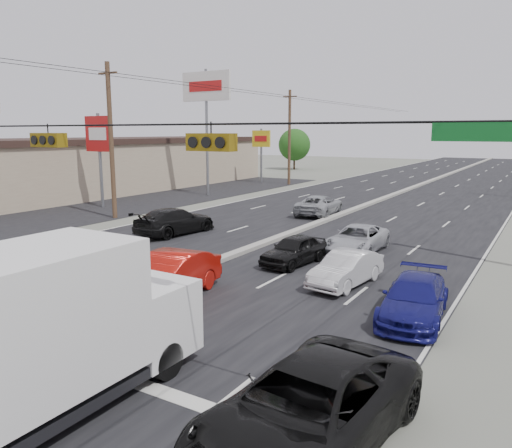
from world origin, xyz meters
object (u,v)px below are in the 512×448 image
object	(u,v)px
black_suv	(308,410)
oncoming_far	(319,205)
box_truck	(43,332)
queue_car_c	(357,239)
pole_sign_billboard	(206,94)
tan_sedan	(52,340)
red_sedan	(168,277)
pole_sign_mid	(99,139)
tree_left_far	(294,145)
queue_car_b	(346,269)
queue_car_a	(294,250)
utility_pole_left_b	(111,140)
pole_sign_far	(261,143)
utility_pole_left_c	(289,137)
oncoming_near	(175,221)
queue_car_d	(414,299)

from	to	relation	value
black_suv	oncoming_far	size ratio (longest dim) A/B	1.13
box_truck	queue_car_c	bearing A→B (deg)	88.01
pole_sign_billboard	tan_sedan	distance (m)	34.51
box_truck	red_sedan	bearing A→B (deg)	111.40
pole_sign_mid	tree_left_far	world-z (taller)	pole_sign_mid
queue_car_b	tan_sedan	bearing A→B (deg)	-103.20
queue_car_a	red_sedan	bearing A→B (deg)	-97.39
utility_pole_left_b	pole_sign_far	world-z (taller)	utility_pole_left_b
tree_left_far	queue_car_c	distance (m)	53.09
utility_pole_left_c	oncoming_near	world-z (taller)	utility_pole_left_c
tan_sedan	oncoming_near	world-z (taller)	oncoming_near
utility_pole_left_b	pole_sign_billboard	distance (m)	13.68
pole_sign_mid	queue_car_a	xyz separation A→B (m)	(20.00, -7.33, -4.49)
box_truck	oncoming_near	size ratio (longest dim) A/B	1.36
pole_sign_mid	oncoming_far	bearing A→B (deg)	18.35
pole_sign_mid	tan_sedan	xyz separation A→B (m)	(19.38, -18.97, -4.40)
queue_car_c	oncoming_near	xyz separation A→B (m)	(-10.21, -1.14, 0.10)
queue_car_a	queue_car_c	world-z (taller)	queue_car_c
tree_left_far	box_truck	xyz separation A→B (m)	(26.06, -62.34, -1.93)
pole_sign_far	utility_pole_left_c	bearing A→B (deg)	0.00
utility_pole_left_c	black_suv	world-z (taller)	utility_pole_left_c
tan_sedan	queue_car_c	world-z (taller)	tan_sedan
utility_pole_left_b	tan_sedan	distance (m)	22.27
pole_sign_mid	red_sedan	bearing A→B (deg)	-36.54
box_truck	queue_car_b	xyz separation A→B (m)	(1.96, 11.33, -1.16)
tan_sedan	pole_sign_far	bearing A→B (deg)	113.23
queue_car_c	pole_sign_billboard	bearing A→B (deg)	142.74
utility_pole_left_b	pole_sign_far	size ratio (longest dim) A/B	1.67
tree_left_far	oncoming_far	distance (m)	42.30
utility_pole_left_c	red_sedan	distance (m)	38.49
oncoming_near	pole_sign_mid	bearing A→B (deg)	-17.67
utility_pole_left_c	black_suv	xyz separation A→B (m)	(21.50, -40.63, -4.34)
pole_sign_billboard	queue_car_c	size ratio (longest dim) A/B	2.43
box_truck	queue_car_d	distance (m)	10.49
oncoming_near	queue_car_c	bearing A→B (deg)	-167.60
utility_pole_left_b	queue_car_d	bearing A→B (deg)	-20.79
box_truck	red_sedan	size ratio (longest dim) A/B	1.45
black_suv	queue_car_c	xyz separation A→B (m)	(-4.43, 14.78, -0.14)
pole_sign_mid	queue_car_d	xyz separation A→B (m)	(26.04, -11.18, -4.48)
pole_sign_far	black_suv	distance (m)	47.84
box_truck	utility_pole_left_c	bearing A→B (deg)	111.16
box_truck	queue_car_b	world-z (taller)	box_truck
pole_sign_mid	pole_sign_far	xyz separation A→B (m)	(1.00, 22.00, -0.71)
box_truck	oncoming_near	world-z (taller)	box_truck
red_sedan	utility_pole_left_c	bearing A→B (deg)	103.83
utility_pole_left_b	tree_left_far	world-z (taller)	utility_pole_left_b
queue_car_a	oncoming_far	size ratio (longest dim) A/B	0.75
box_truck	red_sedan	distance (m)	7.28
pole_sign_far	queue_car_b	bearing A→B (deg)	-54.62
queue_car_d	oncoming_near	world-z (taller)	oncoming_near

